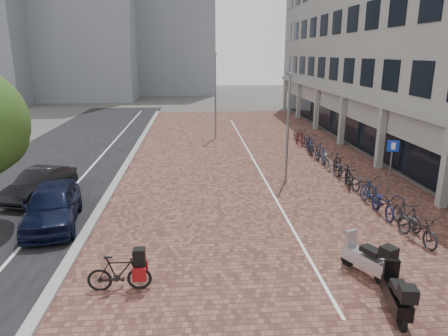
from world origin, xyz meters
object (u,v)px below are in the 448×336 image
(scooter_front, at_px, (366,257))
(scooter_mid, at_px, (397,293))
(car_navy, at_px, (52,205))
(car_dark, at_px, (40,184))
(hero_bike, at_px, (119,273))
(parking_sign, at_px, (392,158))

(scooter_front, xyz_separation_m, scooter_mid, (0.00, -1.82, -0.01))
(car_navy, relative_size, car_dark, 1.14)
(hero_bike, distance_m, scooter_front, 6.82)
(car_navy, distance_m, car_dark, 3.38)
(scooter_mid, bearing_deg, car_navy, 159.12)
(car_navy, bearing_deg, car_dark, 106.75)
(parking_sign, bearing_deg, scooter_front, -101.37)
(scooter_mid, bearing_deg, scooter_front, 100.86)
(scooter_front, bearing_deg, scooter_mid, -115.42)
(parking_sign, bearing_deg, scooter_mid, -96.06)
(hero_bike, height_order, parking_sign, parking_sign)
(car_navy, bearing_deg, scooter_mid, -41.21)
(car_navy, xyz_separation_m, car_dark, (-1.49, 3.03, -0.11))
(car_navy, xyz_separation_m, hero_bike, (3.19, -4.62, -0.22))
(parking_sign, bearing_deg, hero_bike, -127.76)
(car_dark, height_order, hero_bike, car_dark)
(hero_bike, bearing_deg, parking_sign, -56.78)
(scooter_mid, height_order, parking_sign, parking_sign)
(scooter_front, relative_size, parking_sign, 0.73)
(car_dark, relative_size, scooter_mid, 2.26)
(car_navy, relative_size, parking_sign, 1.84)
(hero_bike, relative_size, scooter_mid, 0.99)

